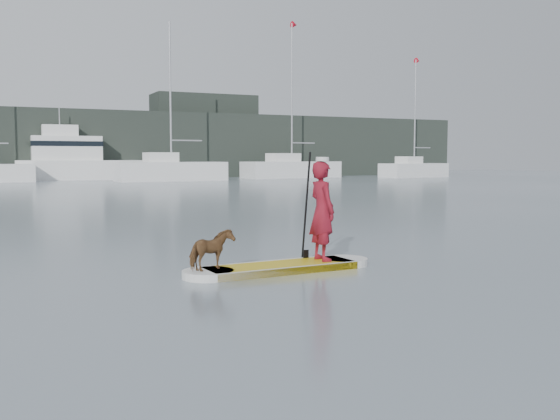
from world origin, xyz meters
name	(u,v)px	position (x,y,z in m)	size (l,w,h in m)	color
ground	(157,361)	(0.00, 0.00, 0.00)	(140.00, 140.00, 0.00)	slate
paddleboard	(280,268)	(2.91, 3.61, 0.06)	(3.30, 0.93, 0.12)	gold
paddler	(322,211)	(3.71, 3.65, 0.95)	(0.61, 0.40, 1.66)	maroon
white_cap	(322,159)	(3.71, 3.65, 1.82)	(0.22, 0.22, 0.07)	silver
dog	(211,250)	(1.72, 3.55, 0.43)	(0.33, 0.73, 0.62)	#543A1C
paddle	(306,219)	(3.57, 3.98, 0.80)	(0.10, 0.30, 2.00)	black
sailboat_e	(171,170)	(11.67, 43.24, 0.89)	(8.71, 3.13, 12.47)	white
sailboat_f	(291,167)	(23.62, 45.89, 0.95)	(9.70, 4.10, 14.08)	white
motor_yacht_a	(74,160)	(4.97, 48.77, 1.68)	(10.02, 3.33, 5.97)	white
shore_mass	(7,144)	(0.00, 53.00, 3.00)	(90.00, 6.00, 6.00)	black
shore_building_east	(204,136)	(18.00, 54.00, 4.00)	(10.00, 4.00, 8.00)	black
sailboat_g	(414,168)	(35.14, 42.96, 0.83)	(7.55, 3.80, 11.17)	white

